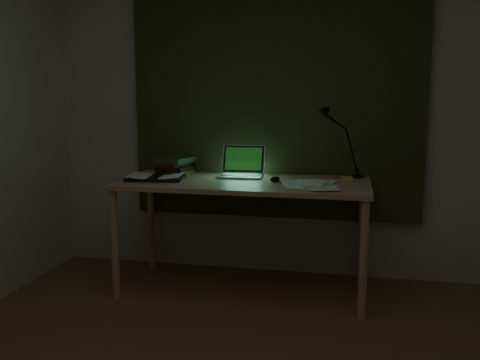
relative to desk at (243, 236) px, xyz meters
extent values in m
cube|color=beige|center=(0.16, 0.46, 0.85)|extent=(3.50, 0.00, 2.50)
cube|color=#30371B|center=(0.16, 0.42, 1.05)|extent=(2.20, 0.06, 2.00)
ellipsoid|color=black|center=(0.22, 0.01, 0.42)|extent=(0.09, 0.11, 0.04)
cube|color=yellow|center=(0.70, 0.23, 0.41)|extent=(0.09, 0.09, 0.02)
cube|color=#CC4F66|center=(0.61, 0.24, 0.40)|extent=(0.09, 0.09, 0.01)
camera|label=1|loc=(0.73, -3.61, 1.01)|focal=40.00mm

